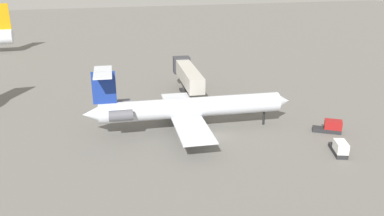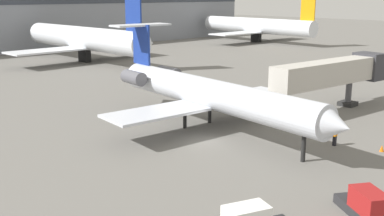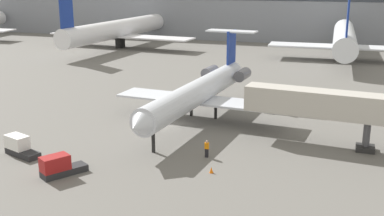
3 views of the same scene
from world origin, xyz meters
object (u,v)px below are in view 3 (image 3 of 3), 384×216
Objects in this scene: ground_crew_marshaller at (207,149)px; parked_airliner_west_mid at (119,29)px; jet_bridge at (341,106)px; baggage_tug_trailing at (20,147)px; parked_airliner_centre at (344,39)px; regional_jet at (200,91)px; traffic_cone_near at (211,170)px; baggage_tug_lead at (59,167)px.

ground_crew_marshaller is 0.04× the size of parked_airliner_west_mid.
jet_bridge is 75.67m from parked_airliner_west_mid.
jet_bridge is 14.13m from ground_crew_marshaller.
baggage_tug_trailing is at bearing -158.18° from jet_bridge.
baggage_tug_trailing is at bearing -71.84° from parked_airliner_west_mid.
baggage_tug_trailing is 70.93m from parked_airliner_centre.
regional_jet is 0.86× the size of parked_airliner_centre.
parked_airliner_west_mid is at bearing 122.37° from ground_crew_marshaller.
jet_bridge is at bearing -89.36° from parked_airliner_centre.
regional_jet is 1.75× the size of jet_bridge.
parked_airliner_west_mid is 50.88m from parked_airliner_centre.
traffic_cone_near is (1.45, -3.55, -0.58)m from ground_crew_marshaller.
baggage_tug_trailing reaches higher than ground_crew_marshaller.
traffic_cone_near is 77.68m from parked_airliner_west_mid.
baggage_tug_lead is 7.50× the size of traffic_cone_near.
traffic_cone_near is at bearing -69.43° from regional_jet.
regional_jet is 21.37m from baggage_tug_trailing.
parked_airliner_centre is (15.56, 48.17, 0.87)m from regional_jet.
baggage_tug_trailing is at bearing -113.94° from parked_airliner_centre.
jet_bridge is (16.15, -4.83, 0.69)m from regional_jet.
jet_bridge is at bearing 33.21° from baggage_tug_lead.
jet_bridge is at bearing 44.72° from traffic_cone_near.
regional_jet is 16.87m from jet_bridge.
ground_crew_marshaller is at bearing 112.25° from traffic_cone_near.
regional_jet is 18.09× the size of ground_crew_marshaller.
traffic_cone_near is (5.70, -15.18, -3.33)m from regional_jet.
regional_jet is 12.68m from ground_crew_marshaller.
jet_bridge is at bearing -47.21° from parked_airliner_west_mid.
baggage_tug_lead is 13.27m from traffic_cone_near.
jet_bridge is 15.25m from traffic_cone_near.
parked_airliner_centre reaches higher than baggage_tug_lead.
traffic_cone_near is (-10.45, -10.35, -4.02)m from jet_bridge.
baggage_tug_trailing is at bearing -164.16° from ground_crew_marshaller.
parked_airliner_west_mid is (-35.26, 50.70, 0.77)m from regional_jet.
jet_bridge is 0.49× the size of parked_airliner_centre.
baggage_tug_trailing is at bearing -128.50° from regional_jet.
parked_airliner_centre reaches higher than ground_crew_marshaller.
jet_bridge is 27.57m from baggage_tug_lead.
baggage_tug_lead is (-10.98, -8.18, -0.02)m from ground_crew_marshaller.
traffic_cone_near is 64.25m from parked_airliner_centre.
parked_airliner_centre reaches higher than jet_bridge.
ground_crew_marshaller is (4.24, -11.63, -2.75)m from regional_jet.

